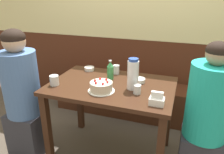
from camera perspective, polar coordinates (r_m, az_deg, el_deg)
ground_plane at (r=2.40m, az=-0.10°, el=-19.25°), size 12.00×12.00×0.00m
back_wall at (r=2.84m, az=7.15°, el=15.03°), size 4.80×0.04×2.50m
bench_seat at (r=2.93m, az=5.29°, el=-5.71°), size 2.08×0.38×0.45m
dining_table at (r=2.03m, az=-0.11°, el=-5.05°), size 1.12×0.75×0.78m
birthday_cake at (r=1.83m, az=-2.82°, el=-2.55°), size 0.23×0.23×0.10m
water_pitcher at (r=1.85m, az=5.49°, el=0.73°), size 0.10×0.10×0.27m
soju_bottle at (r=2.06m, az=-0.45°, el=1.78°), size 0.06×0.06×0.19m
napkin_holder at (r=1.65m, az=11.63°, el=-5.90°), size 0.11×0.08×0.11m
bowl_soup_white at (r=2.33m, az=-5.95°, el=2.16°), size 0.10×0.10×0.04m
bowl_rice_small at (r=2.03m, az=7.03°, el=-0.87°), size 0.12×0.12×0.04m
glass_water_tall at (r=2.21m, az=1.10°, el=1.98°), size 0.06×0.06×0.09m
glass_tumbler_short at (r=1.80m, az=6.59°, el=-3.22°), size 0.06×0.06×0.08m
glass_shot_small at (r=2.01m, az=-14.84°, el=-0.84°), size 0.08×0.08×0.09m
person_teal_shirt at (r=1.95m, az=23.27°, el=-10.32°), size 0.34×0.34×1.24m
person_pale_blue_shirt at (r=2.26m, az=-22.19°, el=-4.97°), size 0.34×0.34×1.27m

